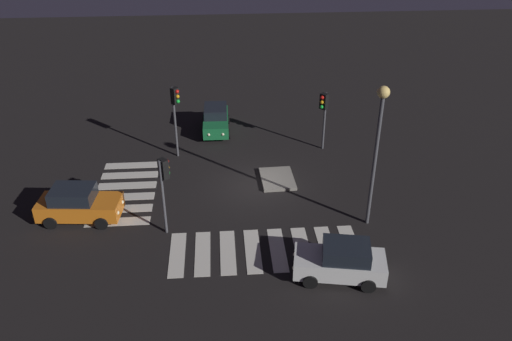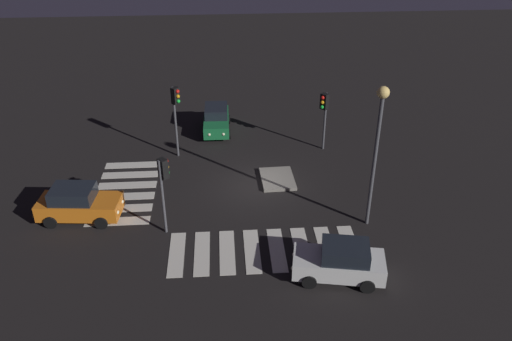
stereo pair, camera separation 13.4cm
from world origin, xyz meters
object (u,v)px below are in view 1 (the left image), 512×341
(traffic_light_west, at_px, (324,108))
(traffic_island, at_px, (277,179))
(car_orange, at_px, (78,204))
(traffic_light_east, at_px, (164,178))
(street_lamp, at_px, (378,133))
(car_white, at_px, (341,261))
(car_green, at_px, (216,119))
(traffic_light_south, at_px, (175,105))

(traffic_light_west, bearing_deg, traffic_island, 5.50)
(traffic_island, xyz_separation_m, traffic_light_west, (-3.55, 3.14, 2.73))
(car_orange, distance_m, traffic_light_east, 5.15)
(car_orange, relative_size, street_lamp, 0.58)
(traffic_island, relative_size, street_lamp, 0.35)
(car_white, relative_size, street_lamp, 0.57)
(car_green, bearing_deg, traffic_island, 27.36)
(traffic_light_south, bearing_deg, traffic_light_west, 42.77)
(car_green, xyz_separation_m, traffic_light_west, (3.19, 6.52, 2.00))
(traffic_light_west, relative_size, traffic_light_south, 0.83)
(traffic_light_south, xyz_separation_m, street_lamp, (7.67, 9.64, 1.56))
(traffic_light_east, bearing_deg, car_white, -67.18)
(traffic_light_east, distance_m, traffic_light_west, 11.92)
(traffic_light_east, bearing_deg, traffic_island, -3.08)
(car_green, height_order, car_white, car_white)
(traffic_light_east, height_order, traffic_light_south, traffic_light_south)
(traffic_island, height_order, traffic_light_south, traffic_light_south)
(car_green, xyz_separation_m, traffic_light_east, (11.10, -2.39, 2.16))
(traffic_island, relative_size, car_white, 0.61)
(traffic_light_west, bearing_deg, car_orange, -17.04)
(street_lamp, bearing_deg, traffic_light_west, -173.99)
(car_orange, relative_size, traffic_light_east, 1.06)
(traffic_island, bearing_deg, car_white, 12.24)
(traffic_light_east, xyz_separation_m, traffic_light_south, (-7.62, 0.12, 0.39))
(car_orange, height_order, traffic_light_west, traffic_light_west)
(traffic_light_south, bearing_deg, traffic_island, 10.89)
(car_green, distance_m, traffic_light_south, 4.88)
(car_green, distance_m, car_orange, 11.91)
(traffic_island, height_order, car_white, car_white)
(street_lamp, bearing_deg, traffic_light_south, -128.53)
(traffic_light_west, height_order, traffic_light_south, traffic_light_south)
(traffic_light_east, bearing_deg, traffic_light_west, 1.48)
(car_white, xyz_separation_m, street_lamp, (-3.81, 2.20, 4.10))
(traffic_light_east, relative_size, traffic_light_south, 0.88)
(traffic_light_east, bearing_deg, street_lamp, -40.41)
(car_green, bearing_deg, street_lamp, 34.17)
(car_orange, relative_size, traffic_light_west, 1.12)
(car_green, relative_size, street_lamp, 0.54)
(traffic_island, relative_size, traffic_light_east, 0.64)
(traffic_island, height_order, car_green, car_green)
(traffic_island, xyz_separation_m, car_white, (8.22, 1.78, 0.74))
(car_white, xyz_separation_m, traffic_light_west, (-11.77, 1.36, 1.98))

